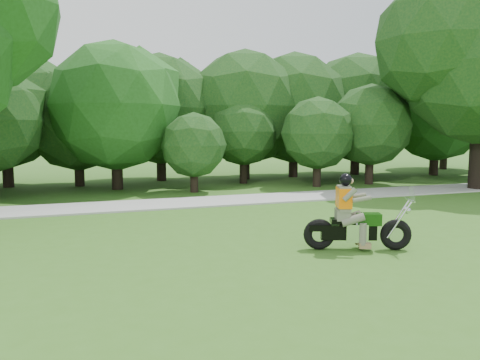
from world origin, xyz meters
TOP-DOWN VIEW (x-y plane):
  - ground at (0.00, 0.00)m, footprint 100.00×100.00m
  - walkway at (0.00, 8.00)m, footprint 60.00×2.20m
  - tree_line at (-1.22, 14.77)m, footprint 38.62×11.61m
  - big_tree_east at (10.46, 7.87)m, footprint 9.07×6.89m
  - chopper_motorcycle at (-0.25, 0.55)m, footprint 2.34×1.22m

SIDE VIEW (x-z plane):
  - ground at x=0.00m, z-range 0.00..0.00m
  - walkway at x=0.00m, z-range 0.00..0.06m
  - chopper_motorcycle at x=-0.25m, z-range -0.23..1.49m
  - tree_line at x=-1.22m, z-range -0.28..7.50m
  - big_tree_east at x=10.46m, z-range 0.80..11.26m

